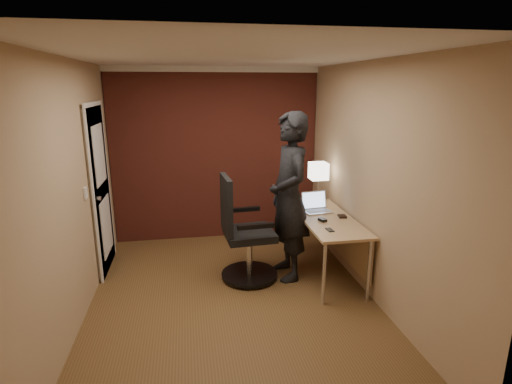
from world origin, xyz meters
TOP-DOWN VIEW (x-y plane):
  - room at (-0.27, 1.54)m, footprint 4.00×4.00m
  - desk at (1.25, 0.45)m, footprint 0.60×1.50m
  - desk_lamp at (1.28, 1.08)m, footprint 0.22×0.22m
  - laptop at (1.13, 0.71)m, footprint 0.36×0.30m
  - mouse at (1.09, 0.31)m, footprint 0.09×0.11m
  - phone at (1.07, 0.01)m, footprint 0.07×0.12m
  - wallet at (1.36, 0.42)m, footprint 0.10×0.12m
  - office_chair at (0.18, 0.48)m, footprint 0.67×0.71m
  - person at (0.73, 0.49)m, footprint 0.52×0.75m

SIDE VIEW (x-z plane):
  - office_chair at x=0.18m, z-range -0.07..1.16m
  - desk at x=1.25m, z-range 0.24..0.97m
  - phone at x=1.07m, z-range 0.73..0.74m
  - wallet at x=1.36m, z-range 0.73..0.75m
  - mouse at x=1.09m, z-range 0.73..0.76m
  - laptop at x=1.13m, z-range 0.68..0.91m
  - person at x=0.73m, z-range 0.00..1.97m
  - desk_lamp at x=1.28m, z-range 0.88..1.41m
  - room at x=-0.27m, z-range -0.63..3.37m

